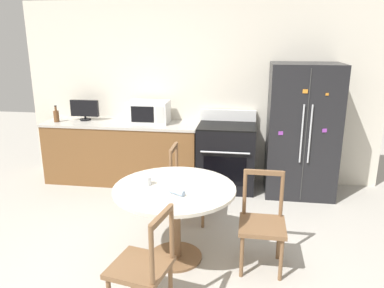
{
  "coord_description": "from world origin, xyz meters",
  "views": [
    {
      "loc": [
        0.71,
        -2.79,
        2.09
      ],
      "look_at": [
        0.12,
        1.15,
        0.95
      ],
      "focal_mm": 35.0,
      "sensor_mm": 36.0,
      "label": 1
    }
  ],
  "objects": [
    {
      "name": "oven_range",
      "position": [
        0.45,
        2.26,
        0.47
      ],
      "size": [
        0.79,
        0.68,
        1.08
      ],
      "color": "black",
      "rests_on": "ground_plane"
    },
    {
      "name": "counter_bottle",
      "position": [
        -2.03,
        2.19,
        0.99
      ],
      "size": [
        0.08,
        0.08,
        0.24
      ],
      "color": "brown",
      "rests_on": "kitchen_counter"
    },
    {
      "name": "countertop_tv",
      "position": [
        -1.66,
        2.36,
        1.06
      ],
      "size": [
        0.42,
        0.16,
        0.3
      ],
      "color": "black",
      "rests_on": "kitchen_counter"
    },
    {
      "name": "kitchen_counter",
      "position": [
        -1.09,
        2.29,
        0.45
      ],
      "size": [
        2.25,
        0.64,
        0.9
      ],
      "color": "brown",
      "rests_on": "ground_plane"
    },
    {
      "name": "ground_plane",
      "position": [
        0.0,
        0.0,
        0.0
      ],
      "size": [
        14.0,
        14.0,
        0.0
      ],
      "primitive_type": "plane",
      "color": "#B2ADA3"
    },
    {
      "name": "dining_chair_right",
      "position": [
        0.89,
        0.38,
        0.43
      ],
      "size": [
        0.42,
        0.42,
        0.9
      ],
      "rotation": [
        0.0,
        0.0,
        3.13
      ],
      "color": "brown",
      "rests_on": "ground_plane"
    },
    {
      "name": "dining_table",
      "position": [
        0.07,
        0.38,
        0.59
      ],
      "size": [
        1.15,
        1.15,
        0.75
      ],
      "color": "beige",
      "rests_on": "ground_plane"
    },
    {
      "name": "refrigerator",
      "position": [
        1.45,
        2.23,
        0.89
      ],
      "size": [
        0.9,
        0.72,
        1.77
      ],
      "color": "black",
      "rests_on": "ground_plane"
    },
    {
      "name": "dining_chair_far",
      "position": [
        0.06,
        1.2,
        0.43
      ],
      "size": [
        0.42,
        0.42,
        0.9
      ],
      "rotation": [
        0.0,
        0.0,
        4.71
      ],
      "color": "brown",
      "rests_on": "ground_plane"
    },
    {
      "name": "dining_chair_near",
      "position": [
        -0.01,
        -0.43,
        0.43
      ],
      "size": [
        0.5,
        0.5,
        0.9
      ],
      "rotation": [
        0.0,
        0.0,
        1.37
      ],
      "color": "brown",
      "rests_on": "ground_plane"
    },
    {
      "name": "folded_napkin",
      "position": [
        0.12,
        0.22,
        0.77
      ],
      "size": [
        0.16,
        0.12,
        0.05
      ],
      "color": "#A3BCDB",
      "rests_on": "dining_table"
    },
    {
      "name": "candle_glass",
      "position": [
        -0.2,
        0.4,
        0.78
      ],
      "size": [
        0.09,
        0.09,
        0.09
      ],
      "color": "silver",
      "rests_on": "dining_table"
    },
    {
      "name": "back_wall",
      "position": [
        0.0,
        2.65,
        1.3
      ],
      "size": [
        5.2,
        0.1,
        2.6
      ],
      "color": "silver",
      "rests_on": "ground_plane"
    },
    {
      "name": "microwave",
      "position": [
        -0.67,
        2.33,
        1.06
      ],
      "size": [
        0.56,
        0.37,
        0.31
      ],
      "color": "white",
      "rests_on": "kitchen_counter"
    }
  ]
}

